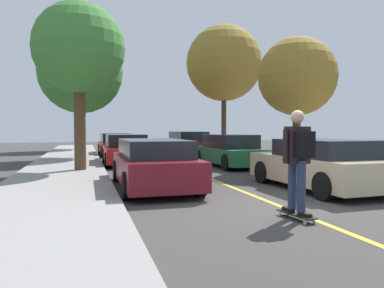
{
  "coord_description": "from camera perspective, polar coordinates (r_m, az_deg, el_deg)",
  "views": [
    {
      "loc": [
        -3.83,
        -6.58,
        1.58
      ],
      "look_at": [
        -0.03,
        6.41,
        1.03
      ],
      "focal_mm": 34.51,
      "sensor_mm": 36.0,
      "label": 1
    }
  ],
  "objects": [
    {
      "name": "ground",
      "position": [
        7.78,
        13.8,
        -9.46
      ],
      "size": [
        80.0,
        80.0,
        0.0
      ],
      "primitive_type": "plane",
      "color": "#3D3A38"
    },
    {
      "name": "sidewalk_left",
      "position": [
        6.8,
        -22.54,
        -10.68
      ],
      "size": [
        2.9,
        56.0,
        0.14
      ],
      "primitive_type": "cube",
      "color": "gray",
      "rests_on": "ground"
    },
    {
      "name": "center_line",
      "position": [
        11.36,
        3.6,
        -5.65
      ],
      "size": [
        0.12,
        39.2,
        0.01
      ],
      "primitive_type": "cube",
      "color": "gold",
      "rests_on": "ground"
    },
    {
      "name": "parked_car_left_nearest",
      "position": [
        9.9,
        -6.0,
        -3.02
      ],
      "size": [
        1.92,
        4.46,
        1.3
      ],
      "color": "maroon",
      "rests_on": "ground"
    },
    {
      "name": "parked_car_left_near",
      "position": [
        16.79,
        -10.25,
        -0.82
      ],
      "size": [
        1.99,
        4.4,
        1.34
      ],
      "color": "maroon",
      "rests_on": "ground"
    },
    {
      "name": "parked_car_left_far",
      "position": [
        22.77,
        -11.84,
        -0.03
      ],
      "size": [
        1.89,
        4.14,
        1.32
      ],
      "color": "maroon",
      "rests_on": "ground"
    },
    {
      "name": "parked_car_right_nearest",
      "position": [
        10.21,
        19.15,
        -3.04
      ],
      "size": [
        2.06,
        4.23,
        1.31
      ],
      "color": "#BCAD89",
      "rests_on": "ground"
    },
    {
      "name": "parked_car_right_near",
      "position": [
        15.71,
        5.82,
        -1.06
      ],
      "size": [
        1.88,
        4.63,
        1.35
      ],
      "color": "#1E5B33",
      "rests_on": "ground"
    },
    {
      "name": "parked_car_right_far",
      "position": [
        21.8,
        -0.56,
        0.03
      ],
      "size": [
        2.03,
        4.67,
        1.43
      ],
      "color": "maroon",
      "rests_on": "ground"
    },
    {
      "name": "street_tree_left_nearest",
      "position": [
        13.89,
        -17.06,
        13.82
      ],
      "size": [
        3.19,
        3.19,
        5.87
      ],
      "color": "#4C3823",
      "rests_on": "sidewalk_left"
    },
    {
      "name": "street_tree_left_near",
      "position": [
        19.84,
        -16.83,
        10.64
      ],
      "size": [
        4.23,
        4.23,
        6.47
      ],
      "color": "#4C3823",
      "rests_on": "sidewalk_left"
    },
    {
      "name": "street_tree_left_far",
      "position": [
        28.51,
        -16.67,
        9.14
      ],
      "size": [
        4.37,
        4.37,
        7.08
      ],
      "color": "#4C3823",
      "rests_on": "sidewalk_left"
    },
    {
      "name": "street_tree_right_nearest",
      "position": [
        14.82,
        15.94,
        9.95
      ],
      "size": [
        2.98,
        2.98,
        4.94
      ],
      "color": "#3D2D1E",
      "rests_on": "sidewalk_right"
    },
    {
      "name": "street_tree_right_near",
      "position": [
        21.92,
        4.97,
        12.3
      ],
      "size": [
        4.38,
        4.38,
        7.44
      ],
      "color": "#3D2D1E",
      "rests_on": "sidewalk_right"
    },
    {
      "name": "skateboard",
      "position": [
        6.8,
        15.82,
        -10.44
      ],
      "size": [
        0.32,
        0.86,
        0.1
      ],
      "color": "black",
      "rests_on": "ground"
    },
    {
      "name": "skateboarder",
      "position": [
        6.63,
        16.1,
        -1.66
      ],
      "size": [
        0.59,
        0.71,
        1.8
      ],
      "color": "black",
      "rests_on": "skateboard"
    }
  ]
}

